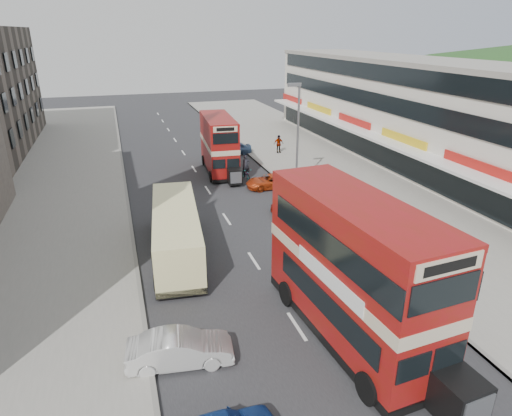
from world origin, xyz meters
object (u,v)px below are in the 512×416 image
object	(u,v)px
car_right_c	(233,149)
bus_second	(219,144)
street_lamp	(297,129)
car_left_front	(180,349)
cyclist	(246,172)
bus_main	(353,270)
car_right_a	(306,201)
pedestrian_far	(279,144)
car_right_b	(271,181)
coach	(176,230)
pedestrian_near	(318,186)

from	to	relation	value
car_right_c	bus_second	bearing A→B (deg)	-29.33
street_lamp	car_left_front	bearing A→B (deg)	-124.53
cyclist	bus_main	bearing A→B (deg)	-96.48
bus_second	car_right_c	distance (m)	6.19
car_right_a	pedestrian_far	world-z (taller)	pedestrian_far
bus_main	car_right_b	size ratio (longest dim) A/B	2.66
coach	pedestrian_near	size ratio (longest dim) A/B	5.63
bus_second	car_right_a	distance (m)	11.41
pedestrian_far	bus_second	bearing A→B (deg)	-155.81
bus_main	car_right_b	bearing A→B (deg)	-103.96
car_left_front	car_right_a	size ratio (longest dim) A/B	0.79
bus_main	cyclist	distance (m)	20.94
bus_second	pedestrian_near	world-z (taller)	bus_second
street_lamp	car_left_front	size ratio (longest dim) A/B	2.08
car_right_a	pedestrian_near	world-z (taller)	pedestrian_near
car_right_b	car_left_front	bearing A→B (deg)	-28.69
street_lamp	bus_main	world-z (taller)	street_lamp
bus_main	car_right_a	distance (m)	13.66
bus_second	bus_main	bearing A→B (deg)	93.79
car_right_a	car_right_b	world-z (taller)	car_right_a
street_lamp	car_left_front	distance (m)	20.72
car_right_b	car_right_c	bearing A→B (deg)	-178.92
pedestrian_far	coach	bearing A→B (deg)	-130.47
bus_second	car_right_c	bearing A→B (deg)	-112.45
bus_main	bus_second	bearing A→B (deg)	-94.98
pedestrian_far	cyclist	xyz separation A→B (m)	(-5.47, -6.95, -0.34)
street_lamp	cyclist	size ratio (longest dim) A/B	3.86
car_right_c	pedestrian_near	world-z (taller)	pedestrian_near
coach	pedestrian_far	world-z (taller)	coach
car_right_c	cyclist	world-z (taller)	cyclist
bus_second	car_right_b	bearing A→B (deg)	121.54
coach	pedestrian_far	xyz separation A→B (m)	(12.89, 18.56, -0.42)
bus_second	pedestrian_near	distance (m)	10.40
car_right_a	car_right_b	size ratio (longest dim) A/B	1.27
pedestrian_near	cyclist	size ratio (longest dim) A/B	0.81
bus_second	car_right_c	size ratio (longest dim) A/B	2.40
bus_second	car_left_front	world-z (taller)	bus_second
car_left_front	coach	bearing A→B (deg)	-0.17
coach	car_left_front	size ratio (longest dim) A/B	2.45
bus_second	car_left_front	bearing A→B (deg)	77.59
car_left_front	cyclist	bearing A→B (deg)	-15.38
bus_main	car_left_front	size ratio (longest dim) A/B	2.65
car_left_front	pedestrian_far	size ratio (longest dim) A/B	2.19
bus_main	car_right_a	size ratio (longest dim) A/B	2.08
car_left_front	pedestrian_near	bearing A→B (deg)	-33.10
car_right_a	cyclist	distance (m)	8.05
cyclist	coach	bearing A→B (deg)	-124.03
car_right_b	pedestrian_near	xyz separation A→B (m)	(2.56, -3.29, 0.46)
bus_main	car_left_front	distance (m)	7.18
bus_main	bus_second	xyz separation A→B (m)	(0.26, 23.64, -0.53)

